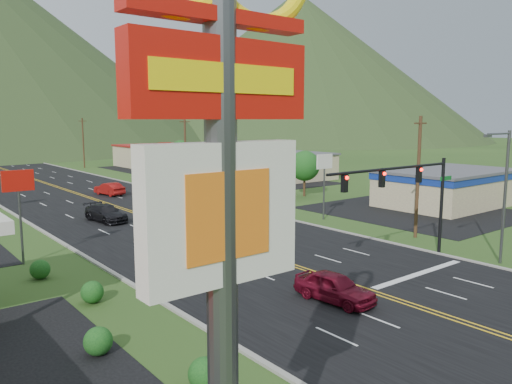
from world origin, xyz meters
TOP-DOWN VIEW (x-y plane):
  - pylon_sign at (-17.00, 2.00)m, footprint 4.32×0.60m
  - traffic_signal at (6.48, 14.00)m, footprint 13.10×0.43m
  - streetlight_east at (11.18, 10.00)m, footprint 3.28×0.25m
  - building_east_near at (30.00, 25.00)m, footprint 15.40×10.40m
  - building_east_mid at (32.00, 55.00)m, footprint 14.40×11.40m
  - building_east_far at (28.00, 90.00)m, footprint 16.40×12.40m
  - pole_sign_west_a at (-14.00, 30.00)m, footprint 2.00×0.18m
  - pole_sign_east_a at (13.00, 28.00)m, footprint 2.00×0.18m
  - pole_sign_east_b at (13.00, 60.00)m, footprint 2.00×0.18m
  - tree_east_a at (22.00, 40.00)m, footprint 3.84×3.84m
  - tree_east_b at (26.00, 78.00)m, footprint 3.84×3.84m
  - utility_pole_a at (13.50, 18.00)m, footprint 1.60×0.28m
  - utility_pole_b at (13.50, 55.00)m, footprint 1.60×0.28m
  - utility_pole_c at (13.50, 95.00)m, footprint 1.60×0.28m
  - utility_pole_d at (13.50, 135.00)m, footprint 1.60×0.28m
  - mountain_ne at (147.84, 176.19)m, footprint 180.00×180.00m
  - car_red_near at (-2.79, 12.06)m, footprint 2.31×4.79m
  - car_dark_mid at (-4.07, 40.26)m, footprint 2.87×5.68m
  - car_red_far at (2.83, 56.22)m, footprint 2.50×5.11m

SIDE VIEW (x-z plane):
  - car_red_near at x=-2.79m, z-range 0.00..1.58m
  - car_dark_mid at x=-4.07m, z-range 0.00..1.58m
  - car_red_far at x=2.83m, z-range 0.00..1.61m
  - building_east_mid at x=32.00m, z-range 0.01..4.31m
  - building_east_far at x=28.00m, z-range 0.01..4.51m
  - building_east_near at x=30.00m, z-range 0.22..4.32m
  - tree_east_a at x=22.00m, z-range 0.98..6.80m
  - tree_east_b at x=26.00m, z-range 0.98..6.80m
  - pole_sign_west_a at x=-14.00m, z-range 1.85..8.25m
  - pole_sign_east_a at x=13.00m, z-range 1.85..8.25m
  - pole_sign_east_b at x=13.00m, z-range 1.85..8.25m
  - utility_pole_a at x=13.50m, z-range 0.13..10.13m
  - utility_pole_b at x=13.50m, z-range 0.13..10.13m
  - utility_pole_c at x=13.50m, z-range 0.13..10.13m
  - utility_pole_d at x=13.50m, z-range 0.13..10.13m
  - streetlight_east at x=11.18m, z-range 0.68..9.68m
  - traffic_signal at x=6.48m, z-range 1.83..8.83m
  - pylon_sign at x=-17.00m, z-range 2.30..16.30m
  - mountain_ne at x=147.84m, z-range 0.00..70.00m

